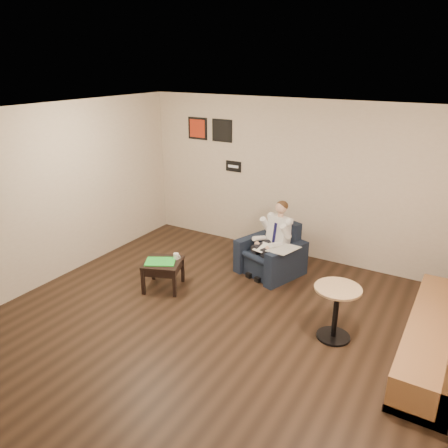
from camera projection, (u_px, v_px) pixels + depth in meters
The scene contains 17 objects.
ground at pixel (207, 334), 5.76m from camera, with size 6.00×6.00×0.00m, color black.
wall_back at pixel (298, 180), 7.68m from camera, with size 6.00×0.02×2.80m, color beige.
wall_left at pixel (42, 198), 6.70m from camera, with size 0.02×6.00×2.80m, color beige.
ceiling at pixel (203, 117), 4.77m from camera, with size 6.00×6.00×0.02m, color white.
seating_sign at pixel (234, 166), 8.25m from camera, with size 0.32×0.02×0.20m, color black.
art_print_left at pixel (198, 128), 8.41m from camera, with size 0.42×0.03×0.42m, color #B92F16.
art_print_right at pixel (222, 131), 8.14m from camera, with size 0.42×0.03×0.42m, color black.
armchair at pixel (271, 249), 7.26m from camera, with size 0.89×0.89×0.86m, color black.
seated_man at pixel (266, 242), 7.14m from camera, with size 0.56×0.84×1.18m, color silver, non-canonical shape.
lap_papers at pixel (262, 247), 7.10m from camera, with size 0.20×0.28×0.01m, color white.
newspaper at pixel (284, 249), 6.90m from camera, with size 0.37×0.47×0.01m, color silver.
side_table at pixel (163, 275), 6.85m from camera, with size 0.56×0.56×0.46m, color black.
green_folder at pixel (160, 262), 6.75m from camera, with size 0.46×0.32×0.01m, color green.
coffee_mug at pixel (176, 256), 6.84m from camera, with size 0.08×0.08×0.10m, color white.
smartphone at pixel (169, 257), 6.91m from camera, with size 0.14×0.07×0.01m, color black.
banquette at pixel (439, 306), 5.15m from camera, with size 0.62×2.59×1.32m, color #926138.
cafe_table at pixel (336, 313), 5.56m from camera, with size 0.59×0.59×0.73m, color tan.
Camera 1 is at (2.68, -4.08, 3.39)m, focal length 35.00 mm.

